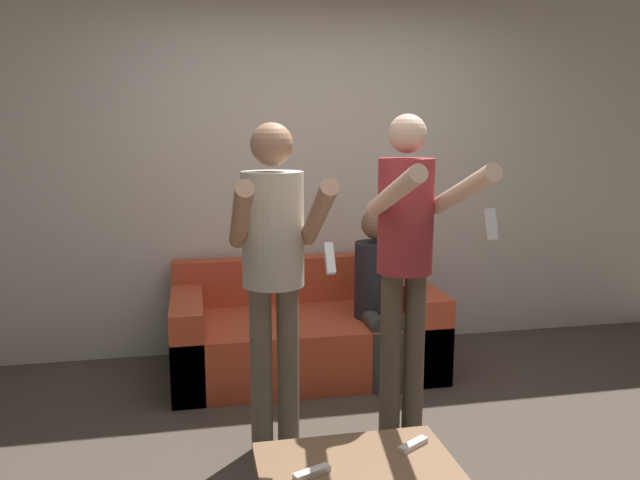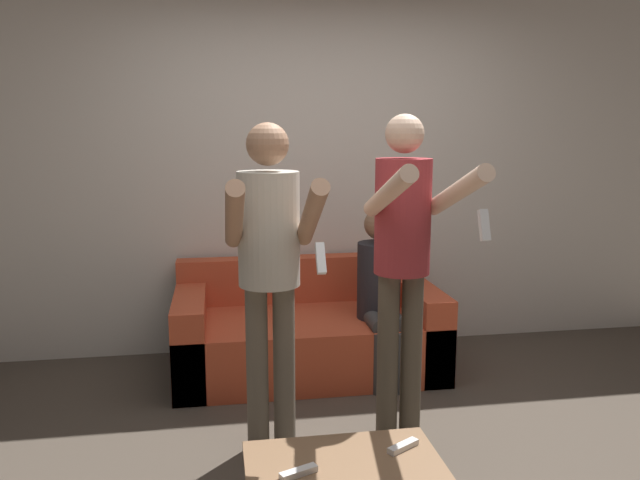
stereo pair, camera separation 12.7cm
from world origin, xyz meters
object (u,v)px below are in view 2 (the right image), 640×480
object	(u,v)px
remote_near	(299,472)
remote_far	(403,446)
person_standing_right	(404,246)
couch	(307,333)
person_seated	(381,289)
person_standing_left	(270,255)

from	to	relation	value
remote_near	remote_far	distance (m)	0.46
person_standing_right	remote_far	world-z (taller)	person_standing_right
couch	person_seated	bearing A→B (deg)	-25.66
remote_far	couch	bearing A→B (deg)	94.43
person_standing_right	remote_near	distance (m)	1.24
person_standing_right	remote_near	size ratio (longest dim) A/B	11.06
person_standing_left	remote_near	world-z (taller)	person_standing_left
couch	remote_far	distance (m)	1.77
person_standing_left	person_seated	distance (m)	1.23
remote_near	remote_far	world-z (taller)	same
couch	person_standing_right	bearing A→B (deg)	-72.75
couch	person_standing_right	world-z (taller)	person_standing_right
person_standing_right	remote_near	xyz separation A→B (m)	(-0.64, -0.81, -0.69)
couch	remote_near	xyz separation A→B (m)	(-0.30, -1.89, 0.10)
couch	person_standing_left	world-z (taller)	person_standing_left
remote_near	remote_far	xyz separation A→B (m)	(0.44, 0.12, 0.00)
person_standing_right	remote_far	xyz separation A→B (m)	(-0.20, -0.69, -0.69)
couch	person_standing_left	bearing A→B (deg)	-107.35
person_standing_left	remote_far	distance (m)	1.07
couch	person_seated	size ratio (longest dim) A/B	1.57
person_standing_left	remote_near	distance (m)	1.06
person_standing_right	person_seated	distance (m)	0.97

